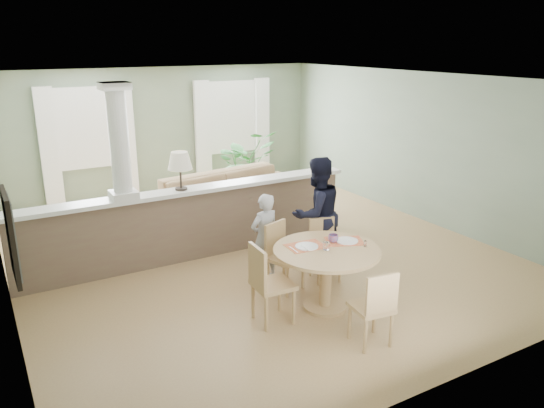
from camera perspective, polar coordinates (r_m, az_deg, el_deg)
ground at (r=8.54m, az=-2.25°, el=-5.00°), size 8.00×8.00×0.00m
room_shell at (r=8.58m, az=-4.54°, el=7.66°), size 7.02×8.02×2.71m
pony_wall at (r=8.10m, az=-9.16°, el=-1.16°), size 5.32×0.38×2.70m
sofa at (r=9.74m, az=-4.31°, el=0.60°), size 3.22×1.63×0.90m
houseplant at (r=11.38m, az=-2.90°, el=4.42°), size 1.36×1.20×1.42m
dining_table at (r=6.58m, az=5.88°, el=-6.12°), size 1.31×1.31×0.90m
chair_far_boy at (r=7.12m, az=1.03°, el=-5.26°), size 0.52×0.52×0.91m
chair_far_man at (r=7.47m, az=5.61°, el=-4.52°), size 0.47×0.47×0.86m
chair_near at (r=5.92m, az=11.03°, el=-10.64°), size 0.45×0.45×0.90m
chair_side at (r=6.24m, az=-0.52°, el=-8.26°), size 0.47×0.47×0.98m
child_person at (r=7.32m, az=-0.80°, el=-3.62°), size 0.49×0.36×1.25m
man_person at (r=7.66m, az=4.83°, el=-1.06°), size 0.85×0.69×1.67m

